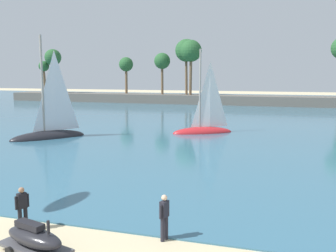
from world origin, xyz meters
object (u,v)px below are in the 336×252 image
object	(u,v)px
sailboat_near_shore	(50,128)
person_rigging_by_gear	(22,207)
person_at_waterline	(164,216)
sailboat_toward_headland	(204,125)
watercraft_on_trailer	(34,239)

from	to	relation	value
sailboat_near_shore	person_rigging_by_gear	bearing A→B (deg)	-58.21
person_rigging_by_gear	person_at_waterline	bearing A→B (deg)	7.73
sailboat_near_shore	sailboat_toward_headland	distance (m)	14.71
person_at_waterline	sailboat_toward_headland	bearing A→B (deg)	98.46
sailboat_toward_headland	watercraft_on_trailer	bearing A→B (deg)	-90.31
person_rigging_by_gear	sailboat_near_shore	distance (m)	21.16
person_rigging_by_gear	sailboat_toward_headland	xyz separation A→B (m)	(1.74, 25.07, -0.04)
watercraft_on_trailer	sailboat_near_shore	distance (m)	23.27
person_rigging_by_gear	sailboat_near_shore	size ratio (longest dim) A/B	0.17
sailboat_near_shore	sailboat_toward_headland	xyz separation A→B (m)	(12.89, 7.09, -0.10)
watercraft_on_trailer	sailboat_near_shore	bearing A→B (deg)	123.21
watercraft_on_trailer	person_at_waterline	distance (m)	4.38
person_rigging_by_gear	person_at_waterline	size ratio (longest dim) A/B	1.00
sailboat_near_shore	person_at_waterline	bearing A→B (deg)	-46.27
person_at_waterline	sailboat_toward_headland	world-z (taller)	sailboat_toward_headland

